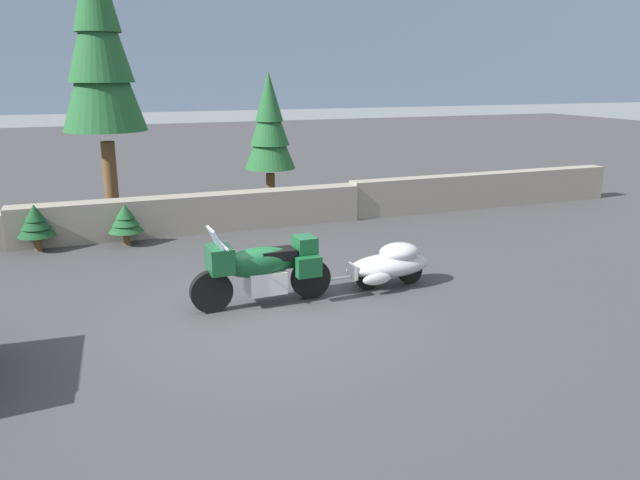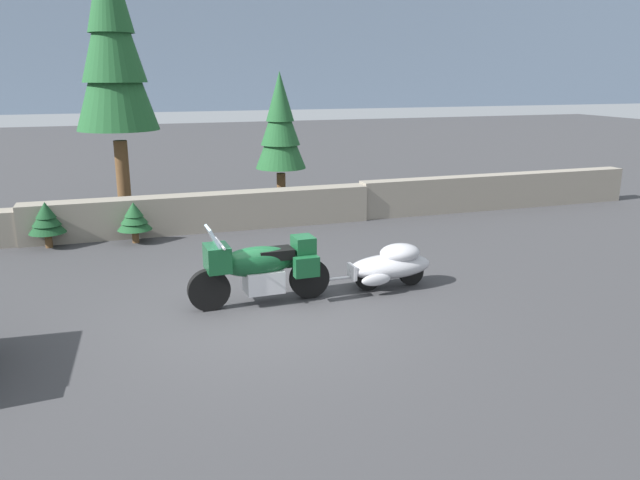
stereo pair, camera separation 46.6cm
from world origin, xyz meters
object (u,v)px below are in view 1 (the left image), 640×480
at_px(touring_motorcycle, 262,267).
at_px(pine_tree_tall, 99,42).
at_px(car_shaped_trailer, 390,263).
at_px(pine_tree_secondary, 269,126).

relative_size(touring_motorcycle, pine_tree_tall, 0.34).
bearing_deg(car_shaped_trailer, pine_tree_tall, 120.56).
distance_m(pine_tree_tall, pine_tree_secondary, 4.47).
xyz_separation_m(car_shaped_trailer, pine_tree_secondary, (-0.19, 6.46, 1.88)).
relative_size(touring_motorcycle, pine_tree_secondary, 0.63).
height_order(touring_motorcycle, car_shaped_trailer, touring_motorcycle).
bearing_deg(pine_tree_tall, car_shaped_trailer, -59.44).
distance_m(car_shaped_trailer, pine_tree_tall, 9.04).
bearing_deg(pine_tree_tall, touring_motorcycle, -75.47).
relative_size(pine_tree_tall, pine_tree_secondary, 1.88).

